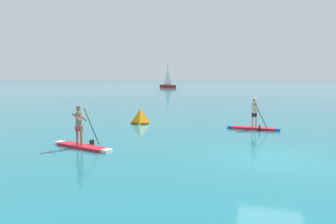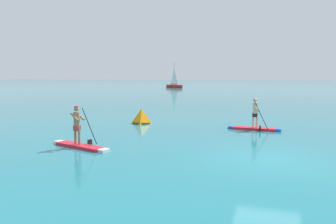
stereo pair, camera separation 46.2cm
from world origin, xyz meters
name	(u,v)px [view 1 (the left image)]	position (x,y,z in m)	size (l,w,h in m)	color
ground	(273,158)	(0.00, 0.00, 0.00)	(440.00, 440.00, 0.00)	#1E727F
paddleboarder_near_left	(82,139)	(-7.80, -0.50, 0.37)	(3.19, 1.34, 1.80)	red
paddleboarder_mid_center	(254,123)	(-0.87, 6.56, 0.35)	(2.96, 0.98, 1.81)	red
race_marker_buoy	(141,117)	(-8.02, 7.01, 0.41)	(1.18, 1.18, 0.95)	orange
sailboat_left_horizon	(168,85)	(-24.23, 68.14, 0.74)	(5.20, 5.09, 6.46)	#A51E1E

